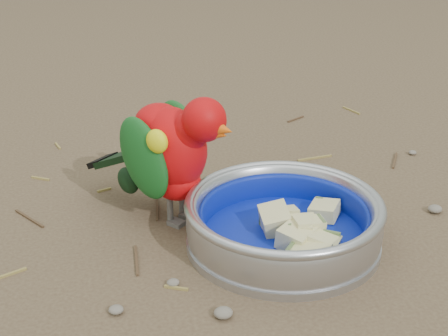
{
  "coord_description": "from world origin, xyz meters",
  "views": [
    {
      "loc": [
        -0.12,
        -0.71,
        0.44
      ],
      "look_at": [
        0.01,
        0.07,
        0.08
      ],
      "focal_mm": 55.0,
      "sensor_mm": 36.0,
      "label": 1
    }
  ],
  "objects": [
    {
      "name": "food_bowl",
      "position": [
        0.07,
        0.0,
        0.01
      ],
      "size": [
        0.24,
        0.24,
        0.02
      ],
      "primitive_type": "cylinder",
      "color": "#B2B2BA",
      "rests_on": "ground"
    },
    {
      "name": "lory_parrot",
      "position": [
        -0.06,
        0.09,
        0.09
      ],
      "size": [
        0.22,
        0.22,
        0.17
      ],
      "primitive_type": null,
      "rotation": [
        0.0,
        0.0,
        -2.37
      ],
      "color": "#C3070A",
      "rests_on": "ground"
    },
    {
      "name": "fruit_wedges",
      "position": [
        0.07,
        0.0,
        0.03
      ],
      "size": [
        0.14,
        0.14,
        0.03
      ],
      "primitive_type": null,
      "color": "beige",
      "rests_on": "food_bowl"
    },
    {
      "name": "bowl_wall",
      "position": [
        0.07,
        0.0,
        0.04
      ],
      "size": [
        0.24,
        0.24,
        0.04
      ],
      "primitive_type": null,
      "color": "#B2B2BA",
      "rests_on": "food_bowl"
    },
    {
      "name": "ground",
      "position": [
        0.0,
        0.0,
        0.0
      ],
      "size": [
        60.0,
        60.0,
        0.0
      ],
      "primitive_type": "plane",
      "color": "brown"
    },
    {
      "name": "ground_debris",
      "position": [
        0.05,
        0.1,
        0.0
      ],
      "size": [
        0.9,
        0.8,
        0.01
      ],
      "primitive_type": null,
      "color": "olive",
      "rests_on": "ground"
    }
  ]
}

